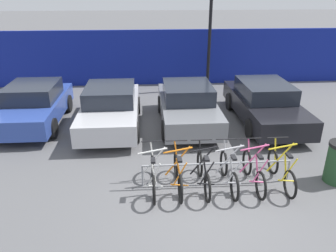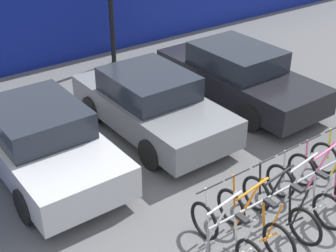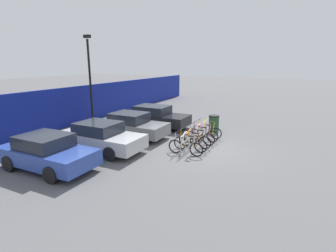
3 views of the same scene
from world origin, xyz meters
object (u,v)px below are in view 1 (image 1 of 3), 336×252
(bicycle_silver, at_px, (229,173))
(car_black, at_px, (264,103))
(bicycle_white, at_px, (153,175))
(bicycle_orange, at_px, (178,174))
(bicycle_pink, at_px, (254,172))
(lamp_post, at_px, (211,15))
(bicycle_yellow, at_px, (281,170))
(bike_rack, at_px, (217,166))
(car_blue, at_px, (34,105))
(car_silver, at_px, (111,107))
(bicycle_black, at_px, (203,173))
(car_grey, at_px, (188,105))

(bicycle_silver, distance_m, car_black, 4.49)
(bicycle_white, height_order, bicycle_orange, same)
(bicycle_pink, relative_size, lamp_post, 0.29)
(bicycle_yellow, relative_size, lamp_post, 0.29)
(bicycle_white, bearing_deg, car_black, 44.02)
(bike_rack, height_order, car_blue, car_blue)
(bicycle_orange, height_order, car_silver, car_silver)
(bicycle_white, height_order, bicycle_yellow, same)
(bicycle_black, xyz_separation_m, bicycle_silver, (0.61, 0.00, 0.00))
(bicycle_white, height_order, car_black, car_black)
(lamp_post, bearing_deg, car_silver, -134.34)
(lamp_post, bearing_deg, bicycle_black, -101.10)
(car_grey, bearing_deg, bicycle_silver, -82.79)
(bicycle_pink, bearing_deg, car_black, 70.39)
(car_blue, height_order, car_silver, same)
(bicycle_black, relative_size, car_black, 0.37)
(car_blue, xyz_separation_m, car_grey, (5.21, -0.40, 0.00))
(bicycle_silver, distance_m, bicycle_yellow, 1.26)
(bicycle_white, distance_m, bicycle_pink, 2.38)
(bicycle_orange, xyz_separation_m, car_blue, (-4.49, 4.28, 0.31))
(car_grey, bearing_deg, bicycle_black, -91.71)
(bicycle_white, bearing_deg, car_grey, 70.99)
(bicycle_orange, distance_m, bicycle_yellow, 2.47)
(bicycle_pink, relative_size, car_blue, 0.42)
(bicycle_pink, bearing_deg, bike_rack, 172.59)
(bicycle_black, relative_size, car_grey, 0.41)
(car_silver, distance_m, car_grey, 2.59)
(bicycle_black, height_order, lamp_post, lamp_post)
(bicycle_pink, xyz_separation_m, car_black, (1.58, 3.91, 0.31))
(car_silver, height_order, car_grey, same)
(bicycle_white, distance_m, bicycle_black, 1.18)
(car_blue, bearing_deg, car_silver, -9.56)
(bicycle_silver, bearing_deg, car_grey, 94.82)
(car_silver, bearing_deg, bicycle_orange, -63.98)
(bicycle_pink, relative_size, car_grey, 0.41)
(bicycle_pink, distance_m, car_silver, 5.33)
(bicycle_orange, distance_m, car_grey, 3.96)
(car_blue, relative_size, car_black, 0.88)
(car_blue, bearing_deg, lamp_post, 29.01)
(bike_rack, xyz_separation_m, car_black, (2.44, 3.76, 0.21))
(car_grey, bearing_deg, bicycle_yellow, -65.68)
(car_blue, bearing_deg, bicycle_white, -47.57)
(bicycle_black, distance_m, car_grey, 3.90)
(bike_rack, relative_size, car_silver, 0.86)
(bicycle_black, height_order, car_blue, car_blue)
(bicycle_orange, xyz_separation_m, car_silver, (-1.88, 3.84, 0.31))
(bicycle_white, xyz_separation_m, lamp_post, (2.74, 7.97, 2.88))
(bicycle_white, xyz_separation_m, bicycle_yellow, (3.05, 0.00, 0.00))
(bicycle_yellow, height_order, car_silver, car_silver)
(bicycle_black, xyz_separation_m, bicycle_pink, (1.20, 0.00, 0.00))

